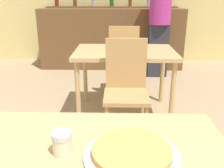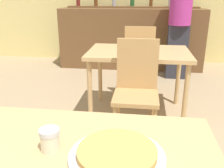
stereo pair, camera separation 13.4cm
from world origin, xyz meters
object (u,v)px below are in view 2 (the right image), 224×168
(chair_far_side_back, at_px, (139,57))
(pizza_tray, at_px, (117,154))
(chair_far_side_front, at_px, (136,85))
(person_standing, at_px, (180,17))
(cheese_shaker, at_px, (50,140))

(chair_far_side_back, xyz_separation_m, pizza_tray, (-0.03, -2.47, 0.24))
(chair_far_side_front, distance_m, pizza_tray, 1.42)
(pizza_tray, distance_m, person_standing, 3.40)
(cheese_shaker, distance_m, person_standing, 3.44)
(chair_far_side_back, relative_size, pizza_tray, 2.70)
(chair_far_side_front, xyz_separation_m, person_standing, (0.59, 1.94, 0.44))
(pizza_tray, relative_size, cheese_shaker, 4.01)
(person_standing, bearing_deg, cheese_shaker, -104.69)
(chair_far_side_back, xyz_separation_m, person_standing, (0.59, 0.87, 0.44))
(pizza_tray, distance_m, cheese_shaker, 0.26)
(chair_far_side_front, relative_size, pizza_tray, 2.70)
(chair_far_side_front, distance_m, person_standing, 2.08)
(chair_far_side_back, xyz_separation_m, cheese_shaker, (-0.28, -2.45, 0.27))
(chair_far_side_front, distance_m, cheese_shaker, 1.43)
(chair_far_side_front, relative_size, cheese_shaker, 10.84)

